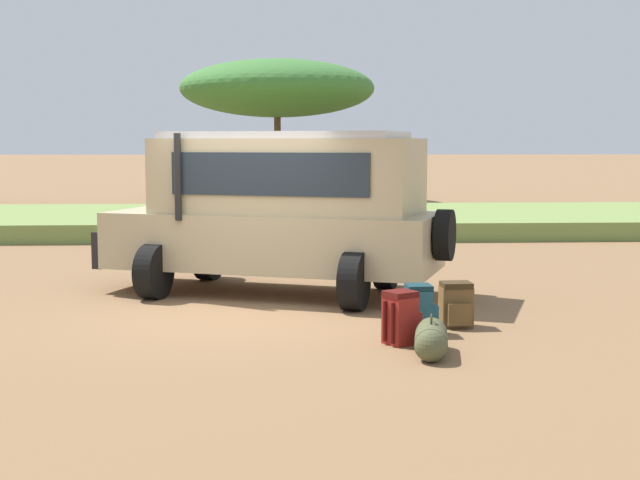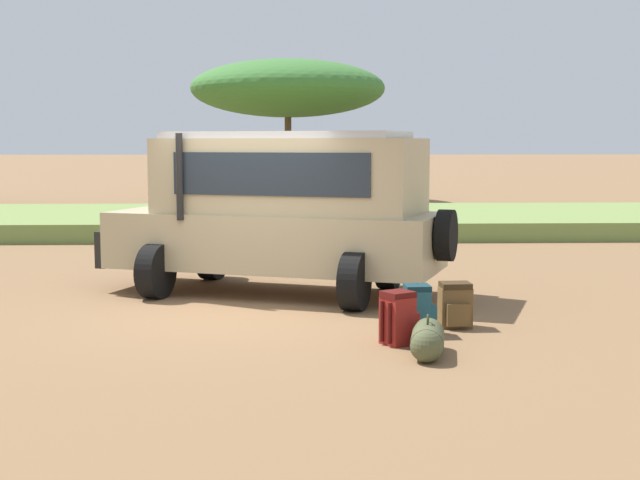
# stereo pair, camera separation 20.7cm
# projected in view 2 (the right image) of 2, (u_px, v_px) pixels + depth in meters

# --- Properties ---
(ground_plane) EXTENTS (320.00, 320.00, 0.00)m
(ground_plane) POSITION_uv_depth(u_px,v_px,m) (236.00, 313.00, 11.93)
(ground_plane) COLOR olive
(grass_bank) EXTENTS (120.00, 7.00, 0.44)m
(grass_bank) POSITION_uv_depth(u_px,v_px,m) (262.00, 220.00, 23.65)
(grass_bank) COLOR olive
(grass_bank) RESTS_ON ground_plane
(safari_vehicle) EXTENTS (5.42, 3.72, 2.44)m
(safari_vehicle) POSITION_uv_depth(u_px,v_px,m) (282.00, 209.00, 13.37)
(safari_vehicle) COLOR tan
(safari_vehicle) RESTS_ON ground_plane
(backpack_beside_front_wheel) EXTENTS (0.40, 0.42, 0.56)m
(backpack_beside_front_wheel) POSITION_uv_depth(u_px,v_px,m) (455.00, 306.00, 11.01)
(backpack_beside_front_wheel) COLOR brown
(backpack_beside_front_wheel) RESTS_ON ground_plane
(backpack_cluster_center) EXTENTS (0.47, 0.43, 0.61)m
(backpack_cluster_center) POSITION_uv_depth(u_px,v_px,m) (398.00, 318.00, 10.08)
(backpack_cluster_center) COLOR maroon
(backpack_cluster_center) RESTS_ON ground_plane
(backpack_near_rear_wheel) EXTENTS (0.41, 0.34, 0.59)m
(backpack_near_rear_wheel) POSITION_uv_depth(u_px,v_px,m) (418.00, 310.00, 10.62)
(backpack_near_rear_wheel) COLOR #235B6B
(backpack_near_rear_wheel) RESTS_ON ground_plane
(duffel_bag_low_black_case) EXTENTS (0.46, 0.96, 0.46)m
(duffel_bag_low_black_case) POSITION_uv_depth(u_px,v_px,m) (428.00, 340.00, 9.54)
(duffel_bag_low_black_case) COLOR #4C5133
(duffel_bag_low_black_case) RESTS_ON ground_plane
(acacia_tree_centre_back) EXTENTS (7.56, 8.05, 5.48)m
(acacia_tree_centre_back) POSITION_uv_depth(u_px,v_px,m) (288.00, 89.00, 34.66)
(acacia_tree_centre_back) COLOR brown
(acacia_tree_centre_back) RESTS_ON ground_plane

